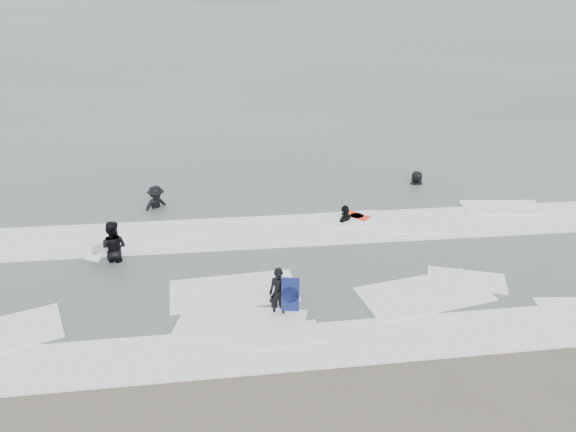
{
  "coord_description": "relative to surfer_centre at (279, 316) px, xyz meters",
  "views": [
    {
      "loc": [
        -1.93,
        -12.03,
        8.97
      ],
      "look_at": [
        0.0,
        5.0,
        1.1
      ],
      "focal_mm": 35.0,
      "sensor_mm": 36.0,
      "label": 1
    }
  ],
  "objects": [
    {
      "name": "surfer_right_near",
      "position": [
        3.06,
        5.76,
        0.0
      ],
      "size": [
        1.05,
        1.1,
        1.84
      ],
      "primitive_type": "imported",
      "rotation": [
        0.0,
        0.0,
        -2.3
      ],
      "color": "black",
      "rests_on": "ground"
    },
    {
      "name": "surfer_wading",
      "position": [
        -5.02,
        3.71,
        0.0
      ],
      "size": [
        1.05,
        0.87,
        1.96
      ],
      "primitive_type": "imported",
      "rotation": [
        0.0,
        0.0,
        3.0
      ],
      "color": "black",
      "rests_on": "ground"
    },
    {
      "name": "surfer_centre",
      "position": [
        0.0,
        0.0,
        0.0
      ],
      "size": [
        0.62,
        0.48,
        1.5
      ],
      "primitive_type": "imported",
      "rotation": [
        0.0,
        0.0,
        -0.24
      ],
      "color": "black",
      "rests_on": "ground"
    },
    {
      "name": "sea",
      "position": [
        0.72,
        79.16,
        0.06
      ],
      "size": [
        320.0,
        320.0,
        0.0
      ],
      "primitive_type": "plane",
      "color": "#47544C",
      "rests_on": "ground"
    },
    {
      "name": "surfer_right_far",
      "position": [
        6.91,
        9.13,
        0.0
      ],
      "size": [
        0.96,
        0.72,
        1.78
      ],
      "primitive_type": "imported",
      "rotation": [
        0.0,
        0.0,
        -2.95
      ],
      "color": "black",
      "rests_on": "ground"
    },
    {
      "name": "bodyboards",
      "position": [
        -0.54,
        3.11,
        0.5
      ],
      "size": [
        9.91,
        6.91,
        1.25
      ],
      "color": "#10194E",
      "rests_on": "ground"
    },
    {
      "name": "surfer_breaker",
      "position": [
        -4.06,
        7.75,
        0.0
      ],
      "size": [
        1.36,
        1.26,
        1.84
      ],
      "primitive_type": "imported",
      "rotation": [
        0.0,
        0.0,
        0.66
      ],
      "color": "black",
      "rests_on": "ground"
    },
    {
      "name": "surf_foam",
      "position": [
        0.72,
        2.86,
        0.04
      ],
      "size": [
        30.03,
        9.06,
        0.09
      ],
      "color": "white",
      "rests_on": "ground"
    },
    {
      "name": "ground",
      "position": [
        0.72,
        -0.84,
        0.0
      ],
      "size": [
        320.0,
        320.0,
        0.0
      ],
      "primitive_type": "plane",
      "color": "brown",
      "rests_on": "ground"
    }
  ]
}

